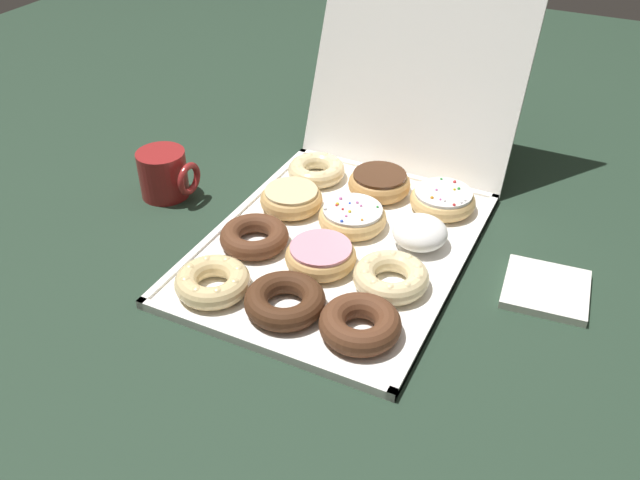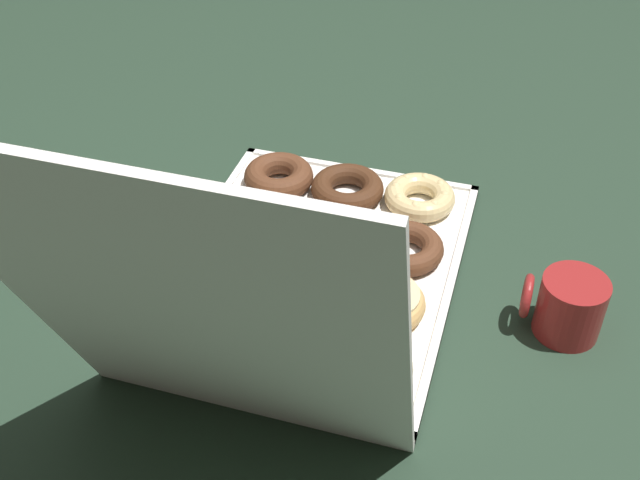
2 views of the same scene
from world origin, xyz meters
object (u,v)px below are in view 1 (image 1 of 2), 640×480
object	(u,v)px
chocolate_cake_ring_donut_2	(360,324)
coffee_mug	(165,173)
donut_box	(337,247)
pink_frosted_donut_4	(320,255)
sprinkle_donut_7	(350,216)
cruller_donut_5	(391,276)
chocolate_cake_ring_donut_3	(254,237)
glazed_ring_donut_6	(291,199)
chocolate_cake_ring_donut_1	(288,301)
powdered_filled_donut_8	(420,232)
cruller_donut_9	(316,170)
napkin_stack	(546,289)
cruller_donut_0	(213,281)
chocolate_frosted_donut_10	(378,183)
sprinkle_donut_11	(443,200)

from	to	relation	value
chocolate_cake_ring_donut_2	coffee_mug	size ratio (longest dim) A/B	1.07
donut_box	pink_frosted_donut_4	size ratio (longest dim) A/B	4.69
donut_box	sprinkle_donut_7	distance (m)	0.07
chocolate_cake_ring_donut_2	cruller_donut_5	bearing A→B (deg)	89.91
chocolate_cake_ring_donut_3	sprinkle_donut_7	distance (m)	0.17
glazed_ring_donut_6	chocolate_cake_ring_donut_1	bearing A→B (deg)	-62.99
chocolate_cake_ring_donut_3	powdered_filled_donut_8	distance (m)	0.27
cruller_donut_9	cruller_donut_5	bearing A→B (deg)	-44.52
powdered_filled_donut_8	coffee_mug	xyz separation A→B (m)	(-0.48, -0.04, 0.01)
cruller_donut_5	coffee_mug	xyz separation A→B (m)	(-0.48, 0.08, 0.02)
cruller_donut_5	chocolate_cake_ring_donut_2	bearing A→B (deg)	-90.09
chocolate_cake_ring_donut_2	napkin_stack	size ratio (longest dim) A/B	0.93
coffee_mug	napkin_stack	world-z (taller)	coffee_mug
chocolate_cake_ring_donut_1	glazed_ring_donut_6	bearing A→B (deg)	117.01
cruller_donut_9	cruller_donut_0	bearing A→B (deg)	-88.35
chocolate_cake_ring_donut_1	napkin_stack	bearing A→B (deg)	33.91
glazed_ring_donut_6	powdered_filled_donut_8	world-z (taller)	powdered_filled_donut_8
glazed_ring_donut_6	chocolate_frosted_donut_10	size ratio (longest dim) A/B	0.97
pink_frosted_donut_4	sprinkle_donut_7	bearing A→B (deg)	91.23
donut_box	coffee_mug	xyz separation A→B (m)	(-0.36, 0.02, 0.04)
chocolate_cake_ring_donut_2	chocolate_frosted_donut_10	size ratio (longest dim) A/B	1.01
pink_frosted_donut_4	glazed_ring_donut_6	xyz separation A→B (m)	(-0.12, 0.13, 0.00)
coffee_mug	chocolate_frosted_donut_10	bearing A→B (deg)	24.92
coffee_mug	cruller_donut_0	bearing A→B (deg)	-40.70
cruller_donut_0	napkin_stack	size ratio (longest dim) A/B	0.91
chocolate_frosted_donut_10	coffee_mug	world-z (taller)	coffee_mug
cruller_donut_0	cruller_donut_5	bearing A→B (deg)	28.68
chocolate_cake_ring_donut_1	chocolate_cake_ring_donut_2	world-z (taller)	chocolate_cake_ring_donut_2
cruller_donut_0	cruller_donut_9	distance (m)	0.37
chocolate_cake_ring_donut_1	sprinkle_donut_7	size ratio (longest dim) A/B	1.02
chocolate_cake_ring_donut_1	chocolate_cake_ring_donut_3	world-z (taller)	chocolate_cake_ring_donut_1
chocolate_cake_ring_donut_1	cruller_donut_0	bearing A→B (deg)	-175.30
glazed_ring_donut_6	sprinkle_donut_7	world-z (taller)	sprinkle_donut_7
chocolate_cake_ring_donut_3	cruller_donut_9	bearing A→B (deg)	91.41
coffee_mug	cruller_donut_5	bearing A→B (deg)	-9.31
cruller_donut_5	sprinkle_donut_7	size ratio (longest dim) A/B	0.99
cruller_donut_0	sprinkle_donut_7	bearing A→B (deg)	65.64
chocolate_cake_ring_donut_1	sprinkle_donut_11	bearing A→B (deg)	72.12
cruller_donut_0	sprinkle_donut_7	xyz separation A→B (m)	(0.11, 0.25, 0.00)
chocolate_cake_ring_donut_1	sprinkle_donut_7	world-z (taller)	sprinkle_donut_7
cruller_donut_9	sprinkle_donut_11	size ratio (longest dim) A/B	0.94
cruller_donut_0	powdered_filled_donut_8	size ratio (longest dim) A/B	1.26
chocolate_cake_ring_donut_1	chocolate_frosted_donut_10	bearing A→B (deg)	91.15
chocolate_frosted_donut_10	coffee_mug	bearing A→B (deg)	-155.08
glazed_ring_donut_6	chocolate_frosted_donut_10	distance (m)	0.17
chocolate_cake_ring_donut_2	sprinkle_donut_11	bearing A→B (deg)	89.45
cruller_donut_5	cruller_donut_9	size ratio (longest dim) A/B	1.07
donut_box	chocolate_cake_ring_donut_3	size ratio (longest dim) A/B	4.67
coffee_mug	sprinkle_donut_11	bearing A→B (deg)	19.00
chocolate_cake_ring_donut_1	pink_frosted_donut_4	bearing A→B (deg)	92.90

